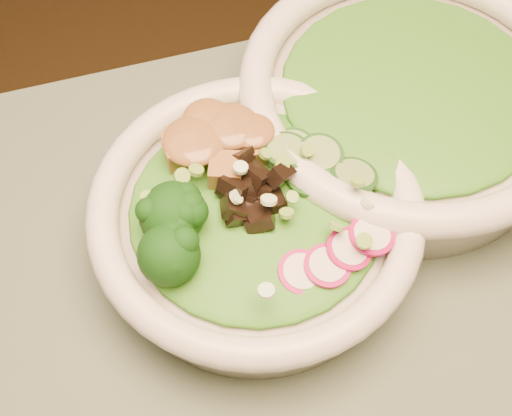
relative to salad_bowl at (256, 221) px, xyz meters
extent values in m
cylinder|color=silver|center=(0.00, 0.00, -0.01)|extent=(0.22, 0.22, 0.05)
torus|color=silver|center=(0.00, 0.00, 0.02)|extent=(0.24, 0.24, 0.02)
cylinder|color=silver|center=(0.15, 0.07, -0.01)|extent=(0.25, 0.25, 0.05)
torus|color=silver|center=(0.15, 0.07, 0.03)|extent=(0.28, 0.28, 0.03)
ellipsoid|color=#1C6916|center=(0.00, 0.00, 0.02)|extent=(0.19, 0.19, 0.02)
ellipsoid|color=#1C6916|center=(0.15, 0.07, 0.03)|extent=(0.19, 0.19, 0.02)
ellipsoid|color=brown|center=(-0.02, 0.05, 0.04)|extent=(0.06, 0.05, 0.01)
camera|label=1|loc=(-0.08, -0.26, 0.45)|focal=50.00mm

